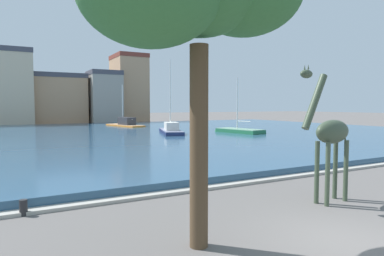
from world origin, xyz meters
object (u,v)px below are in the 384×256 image
object	(u,v)px
giraffe_statue	(330,134)
sailboat_navy	(170,132)
sailboat_green	(236,132)
mooring_bollard	(23,208)
sailboat_orange	(123,125)

from	to	relation	value
giraffe_statue	sailboat_navy	size ratio (longest dim) A/B	0.56
sailboat_navy	sailboat_green	size ratio (longest dim) A/B	1.27
sailboat_green	mooring_bollard	distance (m)	29.23
sailboat_orange	giraffe_statue	bearing A→B (deg)	-96.99
giraffe_statue	sailboat_orange	world-z (taller)	sailboat_orange
sailboat_orange	mooring_bollard	size ratio (longest dim) A/B	18.42
sailboat_orange	mooring_bollard	distance (m)	39.93
sailboat_navy	mooring_bollard	distance (m)	26.86
giraffe_statue	sailboat_navy	distance (m)	26.38
giraffe_statue	sailboat_navy	xyz separation A→B (m)	(5.71, 25.69, -1.84)
giraffe_statue	sailboat_orange	distance (m)	41.09
sailboat_green	giraffe_statue	bearing A→B (deg)	-118.67
sailboat_navy	sailboat_orange	distance (m)	15.07
sailboat_navy	sailboat_green	distance (m)	7.35
sailboat_navy	mooring_bollard	world-z (taller)	sailboat_navy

